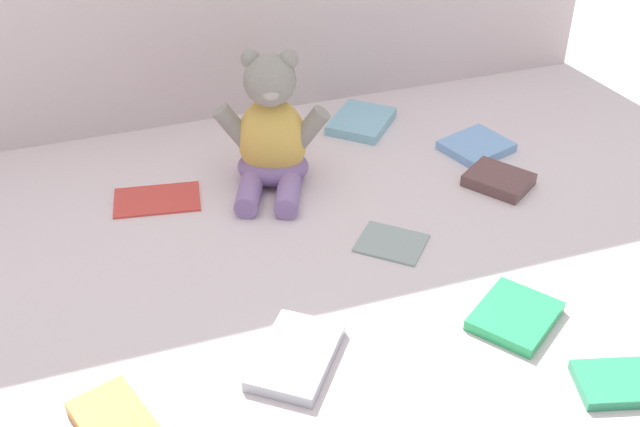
# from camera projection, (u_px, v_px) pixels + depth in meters

# --- Properties ---
(ground_plane) EXTENTS (3.20, 3.20, 0.00)m
(ground_plane) POSITION_uv_depth(u_px,v_px,m) (297.00, 232.00, 1.22)
(ground_plane) COLOR silver
(teddy_bear) EXTENTS (0.19, 0.19, 0.23)m
(teddy_bear) POSITION_uv_depth(u_px,v_px,m) (272.00, 136.00, 1.29)
(teddy_bear) COLOR #E5B24C
(teddy_bear) RESTS_ON ground_plane
(book_case_0) EXTENTS (0.12, 0.09, 0.01)m
(book_case_0) POSITION_uv_depth(u_px,v_px,m) (619.00, 383.00, 0.96)
(book_case_0) COLOR #2C8A5F
(book_case_0) RESTS_ON ground_plane
(book_case_1) EXTENTS (0.15, 0.10, 0.01)m
(book_case_1) POSITION_uv_depth(u_px,v_px,m) (157.00, 199.00, 1.28)
(book_case_1) COLOR #D84038
(book_case_1) RESTS_ON ground_plane
(book_case_2) EXTENTS (0.15, 0.16, 0.02)m
(book_case_2) POSITION_uv_depth(u_px,v_px,m) (361.00, 121.00, 1.49)
(book_case_2) COLOR #83BED3
(book_case_2) RESTS_ON ground_plane
(book_case_3) EXTENTS (0.12, 0.12, 0.01)m
(book_case_3) POSITION_uv_depth(u_px,v_px,m) (391.00, 242.00, 1.19)
(book_case_3) COLOR #929F9B
(book_case_3) RESTS_ON ground_plane
(book_case_4) EXTENTS (0.12, 0.13, 0.02)m
(book_case_4) POSITION_uv_depth(u_px,v_px,m) (499.00, 180.00, 1.32)
(book_case_4) COLOR brown
(book_case_4) RESTS_ON ground_plane
(book_case_5) EXTENTS (0.14, 0.14, 0.02)m
(book_case_5) POSITION_uv_depth(u_px,v_px,m) (515.00, 316.00, 1.05)
(book_case_5) COLOR #2AA75D
(book_case_5) RESTS_ON ground_plane
(book_case_6) EXTENTS (0.15, 0.16, 0.02)m
(book_case_6) POSITION_uv_depth(u_px,v_px,m) (296.00, 356.00, 0.99)
(book_case_6) COLOR #A0A3AC
(book_case_6) RESTS_ON ground_plane
(book_case_7) EXTENTS (0.13, 0.12, 0.02)m
(book_case_7) POSITION_uv_depth(u_px,v_px,m) (476.00, 146.00, 1.41)
(book_case_7) COLOR #7BAADF
(book_case_7) RESTS_ON ground_plane
(book_case_8) EXTENTS (0.10, 0.13, 0.02)m
(book_case_8) POSITION_uv_depth(u_px,v_px,m) (116.00, 424.00, 0.90)
(book_case_8) COLOR orange
(book_case_8) RESTS_ON ground_plane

